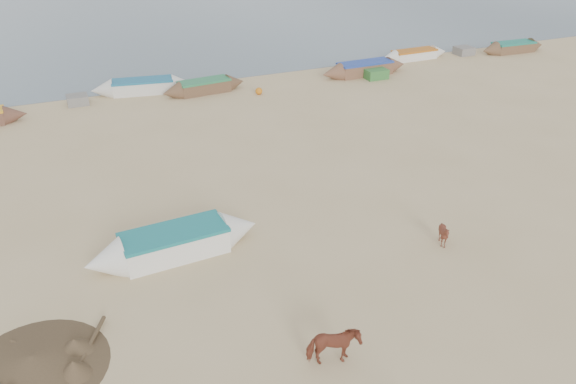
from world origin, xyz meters
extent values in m
plane|color=tan|center=(0.00, 0.00, 0.00)|extent=(140.00, 140.00, 0.00)
imported|color=brown|center=(-2.05, -3.76, 0.60)|extent=(1.53, 0.97, 1.20)
imported|color=#58281B|center=(4.25, -0.25, 0.46)|extent=(1.05, 1.00, 0.92)
cone|color=brown|center=(-9.50, -0.77, 0.23)|extent=(4.96, 4.96, 0.46)
sphere|color=#CA6E13|center=(4.20, 18.27, 0.22)|extent=(0.44, 0.44, 0.44)
cube|color=slate|center=(-6.39, 20.85, 0.28)|extent=(1.20, 1.10, 0.56)
cube|color=#346F32|center=(12.69, 18.32, 0.32)|extent=(1.50, 1.20, 0.64)
cube|color=slate|center=(22.26, 20.93, 0.30)|extent=(1.30, 1.20, 0.60)
camera|label=1|loc=(-7.62, -13.55, 11.35)|focal=35.00mm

